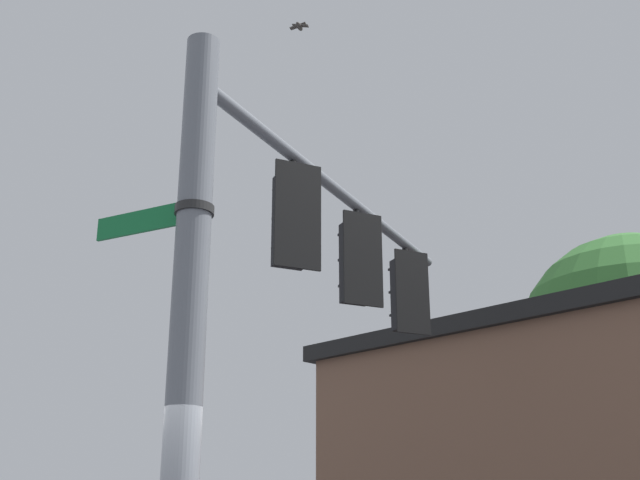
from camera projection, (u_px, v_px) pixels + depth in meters
signal_pole at (187, 347)px, 7.05m from camera, size 0.32×0.32×6.01m
mast_arm at (342, 195)px, 10.48m from camera, size 4.93×3.90×0.14m
traffic_light_nearest_pole at (291, 220)px, 9.16m from camera, size 0.54×0.49×1.31m
traffic_light_mid_inner at (356, 262)px, 10.58m from camera, size 0.54×0.49×1.31m
traffic_light_mid_outer at (406, 295)px, 12.00m from camera, size 0.54×0.49×1.31m
street_name_sign at (172, 215)px, 7.58m from camera, size 0.88×1.07×0.22m
bird_flying at (299, 26)px, 12.86m from camera, size 0.27×0.25×0.08m
tree_by_storefront at (636, 346)px, 16.57m from camera, size 4.53×4.53×7.35m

